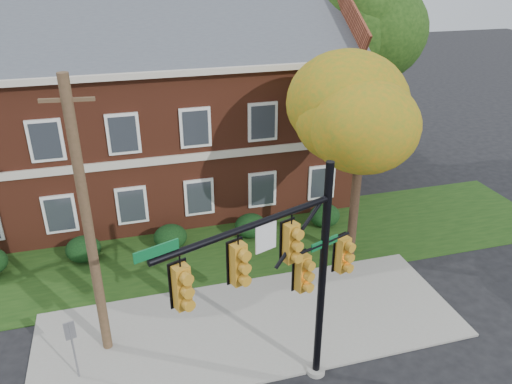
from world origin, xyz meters
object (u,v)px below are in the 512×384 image
object	(u,v)px
tree_right_rear	(365,21)
sign_post	(72,341)
hedge_right	(251,226)
tree_near_right	(372,98)
hedge_left	(83,249)
tree_far_rear	(155,0)
apartment_building	(150,101)
traffic_signal	(288,269)
hedge_center	(170,237)
utility_pole	(88,227)
hedge_far_right	(325,215)

from	to	relation	value
tree_right_rear	sign_post	distance (m)	20.59
hedge_right	tree_near_right	world-z (taller)	tree_near_right
hedge_right	tree_near_right	xyz separation A→B (m)	(3.72, -2.83, 6.14)
hedge_left	tree_far_rear	bearing A→B (deg)	69.71
apartment_building	sign_post	distance (m)	12.78
tree_far_rear	hedge_left	bearing A→B (deg)	-110.29
tree_far_rear	sign_post	bearing A→B (deg)	-103.87
tree_near_right	tree_right_rear	xyz separation A→B (m)	(4.09, 8.95, 1.45)
tree_far_rear	traffic_signal	distance (m)	22.23
hedge_right	sign_post	size ratio (longest dim) A/B	0.67
hedge_center	utility_pole	bearing A→B (deg)	-116.00
tree_far_rear	sign_post	size ratio (longest dim) A/B	5.54
hedge_far_right	tree_far_rear	distance (m)	16.51
tree_near_right	traffic_signal	bearing A→B (deg)	-131.18
tree_far_rear	utility_pole	distance (m)	19.49
tree_near_right	utility_pole	world-z (taller)	utility_pole
hedge_right	tree_far_rear	distance (m)	15.66
tree_near_right	hedge_left	bearing A→B (deg)	165.19
sign_post	hedge_right	bearing A→B (deg)	29.03
apartment_building	tree_right_rear	distance (m)	11.77
tree_near_right	tree_far_rear	bearing A→B (deg)	110.27
hedge_center	sign_post	xyz separation A→B (m)	(-3.50, -6.51, 0.89)
hedge_far_right	traffic_signal	xyz separation A→B (m)	(-4.85, -8.63, 3.69)
traffic_signal	hedge_center	bearing A→B (deg)	83.18
hedge_right	tree_right_rear	distance (m)	12.50
tree_near_right	tree_right_rear	distance (m)	9.94
traffic_signal	tree_right_rear	bearing A→B (deg)	37.33
hedge_right	tree_right_rear	size ratio (longest dim) A/B	0.13
hedge_left	utility_pole	distance (m)	6.76
hedge_left	tree_near_right	distance (m)	12.68
sign_post	hedge_left	bearing A→B (deg)	76.11
apartment_building	utility_pole	world-z (taller)	apartment_building
tree_right_rear	tree_far_rear	size ratio (longest dim) A/B	0.92
hedge_far_right	utility_pole	distance (m)	11.76
tree_near_right	traffic_signal	xyz separation A→B (m)	(-5.07, -5.80, -2.45)
tree_near_right	tree_right_rear	world-z (taller)	tree_right_rear
utility_pole	hedge_center	bearing A→B (deg)	71.31
apartment_building	tree_right_rear	xyz separation A→B (m)	(11.31, 0.86, 3.13)
utility_pole	tree_far_rear	bearing A→B (deg)	85.13
apartment_building	tree_right_rear	bearing A→B (deg)	4.33
hedge_left	hedge_far_right	bearing A→B (deg)	0.00
tree_far_rear	utility_pole	xyz separation A→B (m)	(-4.00, -18.55, -4.43)
hedge_right	tree_near_right	distance (m)	7.72
hedge_center	tree_far_rear	bearing A→B (deg)	84.15
hedge_left	traffic_signal	size ratio (longest dim) A/B	0.21
hedge_center	hedge_right	world-z (taller)	same
hedge_far_right	traffic_signal	size ratio (longest dim) A/B	0.21
hedge_right	traffic_signal	distance (m)	9.49
apartment_building	tree_near_right	xyz separation A→B (m)	(7.22, -8.09, 1.68)
hedge_far_right	tree_right_rear	size ratio (longest dim) A/B	0.13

